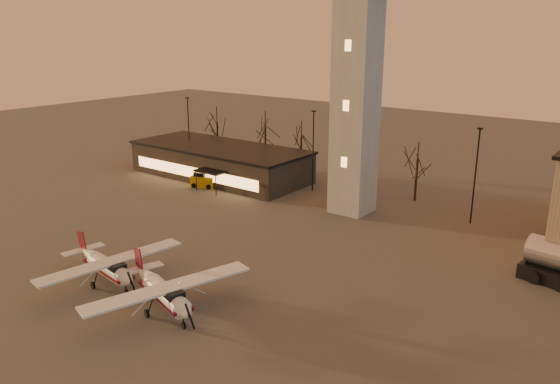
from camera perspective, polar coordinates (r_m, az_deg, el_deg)
name	(u,v)px	position (r m, az deg, el deg)	size (l,w,h in m)	color
ground	(136,319)	(40.62, -14.84, -12.74)	(220.00, 220.00, 0.00)	#3D3A38
control_tower	(357,62)	(58.64, 8.09, 13.33)	(6.80, 6.80, 32.60)	gray
terminal	(220,161)	(75.40, -6.31, 3.20)	(25.40, 12.20, 4.30)	black
light_poles	(362,163)	(60.85, 8.55, 3.01)	(58.50, 12.25, 10.14)	black
tree_row	(300,133)	(74.88, 2.06, 6.15)	(37.20, 9.20, 8.80)	black
cessna_front	(167,299)	(40.23, -11.68, -10.92)	(9.96, 12.31, 3.42)	silver
cessna_rear	(111,272)	(45.61, -17.28, -7.99)	(9.52, 11.99, 3.29)	silver
service_cart	(204,181)	(71.08, -7.99, 1.14)	(3.49, 2.77, 1.98)	#C9940B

